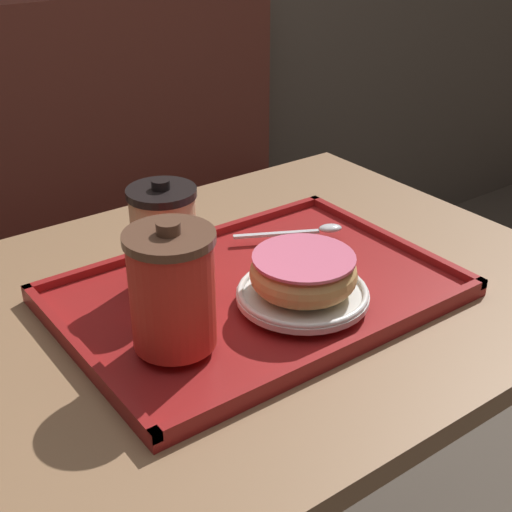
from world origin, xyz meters
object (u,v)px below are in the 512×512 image
(coffee_cup_rear, at_px, (164,234))
(spoon, at_px, (313,230))
(coffee_cup_front, at_px, (172,289))
(donut_chocolate_glazed, at_px, (303,272))

(coffee_cup_rear, distance_m, spoon, 0.25)
(coffee_cup_front, xyz_separation_m, coffee_cup_rear, (0.07, 0.13, -0.01))
(coffee_cup_rear, bearing_deg, donut_chocolate_glazed, -51.95)
(coffee_cup_front, xyz_separation_m, spoon, (0.31, 0.12, -0.07))
(donut_chocolate_glazed, bearing_deg, coffee_cup_front, 176.17)
(donut_chocolate_glazed, bearing_deg, coffee_cup_rear, 128.05)
(coffee_cup_front, xyz_separation_m, donut_chocolate_glazed, (0.18, -0.01, -0.03))
(coffee_cup_rear, relative_size, spoon, 0.92)
(coffee_cup_front, relative_size, donut_chocolate_glazed, 1.13)
(coffee_cup_rear, bearing_deg, spoon, -2.16)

